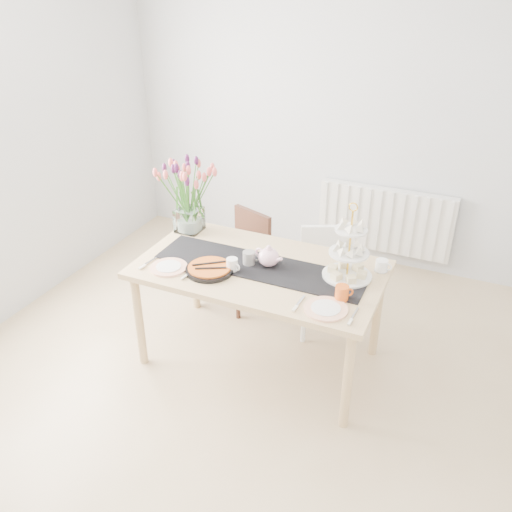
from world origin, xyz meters
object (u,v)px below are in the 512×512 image
at_px(cream_jug, 382,266).
at_px(mug_white, 232,265).
at_px(dining_table, 260,277).
at_px(mug_orange, 342,293).
at_px(teapot, 269,257).
at_px(chair_brown, 244,251).
at_px(mug_grey, 249,258).
at_px(plate_right, 326,309).
at_px(tart_tin, 210,269).
at_px(tulip_vase, 187,186).
at_px(radiator, 385,220).
at_px(plate_left, 169,267).
at_px(chair_white, 326,272).
at_px(cake_stand, 348,259).

xyz_separation_m(cream_jug, mug_white, (-0.88, -0.39, 0.00)).
bearing_deg(dining_table, mug_orange, -14.88).
bearing_deg(teapot, mug_orange, -0.08).
bearing_deg(mug_white, dining_table, 57.46).
distance_m(dining_table, chair_brown, 0.84).
bearing_deg(mug_grey, dining_table, -31.84).
height_order(chair_brown, cream_jug, cream_jug).
xyz_separation_m(dining_table, mug_white, (-0.14, -0.12, 0.12)).
bearing_deg(dining_table, mug_grey, -179.35).
bearing_deg(mug_white, plate_right, 3.22).
relative_size(chair_brown, teapot, 3.47).
distance_m(cream_jug, tart_tin, 1.10).
bearing_deg(tulip_vase, cream_jug, -0.47).
distance_m(radiator, plate_left, 2.23).
distance_m(tulip_vase, teapot, 0.83).
distance_m(radiator, plate_right, 2.02).
height_order(dining_table, mug_grey, mug_grey).
bearing_deg(plate_left, plate_right, -2.07).
bearing_deg(mug_orange, cream_jug, 37.38).
distance_m(plate_left, plate_right, 1.08).
distance_m(chair_white, cream_jug, 0.66).
relative_size(radiator, plate_left, 4.92).
bearing_deg(teapot, chair_brown, 145.90).
distance_m(dining_table, plate_left, 0.60).
relative_size(teapot, tart_tin, 0.71).
distance_m(cake_stand, mug_grey, 0.65).
bearing_deg(cake_stand, teapot, -171.62).
bearing_deg(chair_brown, mug_white, -49.66).
relative_size(chair_white, mug_grey, 8.25).
distance_m(chair_brown, mug_orange, 1.37).
distance_m(mug_orange, plate_left, 1.14).
height_order(tulip_vase, teapot, tulip_vase).
xyz_separation_m(mug_grey, mug_white, (-0.06, -0.12, -0.00)).
bearing_deg(radiator, mug_orange, -86.47).
relative_size(tulip_vase, cream_jug, 8.01).
bearing_deg(plate_right, tart_tin, 172.33).
bearing_deg(cake_stand, chair_brown, 150.06).
bearing_deg(chair_white, tart_tin, -149.15).
height_order(tart_tin, plate_right, tart_tin).
distance_m(dining_table, cream_jug, 0.79).
relative_size(dining_table, cream_jug, 20.17).
relative_size(cake_stand, tart_tin, 1.48).
bearing_deg(mug_grey, chair_brown, 85.25).
xyz_separation_m(cake_stand, teapot, (-0.51, -0.07, -0.06)).
bearing_deg(plate_right, tulip_vase, 154.89).
xyz_separation_m(dining_table, chair_white, (0.28, 0.61, -0.22)).
xyz_separation_m(chair_brown, mug_white, (0.29, -0.79, 0.36)).
xyz_separation_m(radiator, chair_white, (-0.20, -1.10, 0.00)).
relative_size(radiator, cake_stand, 2.61).
bearing_deg(mug_orange, chair_brown, 106.35).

